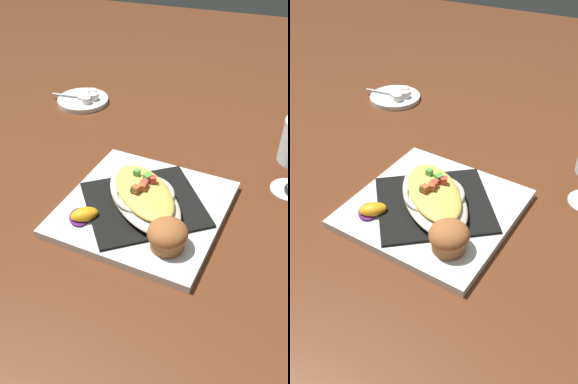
{
  "view_description": "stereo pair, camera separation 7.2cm",
  "coord_description": "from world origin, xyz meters",
  "views": [
    {
      "loc": [
        -0.54,
        -0.19,
        0.5
      ],
      "look_at": [
        0.0,
        0.0,
        0.05
      ],
      "focal_mm": 39.18,
      "sensor_mm": 36.0,
      "label": 1
    },
    {
      "loc": [
        -0.51,
        -0.25,
        0.5
      ],
      "look_at": [
        0.0,
        0.0,
        0.05
      ],
      "focal_mm": 39.18,
      "sensor_mm": 36.0,
      "label": 2
    }
  ],
  "objects": [
    {
      "name": "creamer_saucer",
      "position": [
        0.36,
        0.29,
        0.01
      ],
      "size": [
        0.13,
        0.13,
        0.01
      ],
      "primitive_type": "cylinder",
      "color": "white",
      "rests_on": "ground_plane"
    },
    {
      "name": "folded_napkin",
      "position": [
        0.0,
        0.0,
        0.02
      ],
      "size": [
        0.26,
        0.27,
        0.01
      ],
      "primitive_type": "cube",
      "rotation": [
        0.0,
        0.0,
        0.62
      ],
      "color": "black",
      "rests_on": "square_plate"
    },
    {
      "name": "muffin",
      "position": [
        -0.08,
        -0.07,
        0.04
      ],
      "size": [
        0.06,
        0.06,
        0.05
      ],
      "color": "#9F5E33",
      "rests_on": "square_plate"
    },
    {
      "name": "square_plate",
      "position": [
        0.0,
        0.0,
        0.01
      ],
      "size": [
        0.3,
        0.3,
        0.02
      ],
      "primitive_type": "cube",
      "rotation": [
        0.0,
        0.0,
        -0.1
      ],
      "color": "white",
      "rests_on": "ground_plane"
    },
    {
      "name": "spoon",
      "position": [
        0.35,
        0.3,
        0.02
      ],
      "size": [
        0.03,
        0.1,
        0.01
      ],
      "color": "silver",
      "rests_on": "creamer_saucer"
    },
    {
      "name": "gratin_dish",
      "position": [
        0.0,
        0.0,
        0.04
      ],
      "size": [
        0.22,
        0.21,
        0.05
      ],
      "color": "beige",
      "rests_on": "folded_napkin"
    },
    {
      "name": "creamer_cup_2",
      "position": [
        0.38,
        0.28,
        0.02
      ],
      "size": [
        0.02,
        0.02,
        0.02
      ],
      "primitive_type": "cylinder",
      "color": "white",
      "rests_on": "creamer_saucer"
    },
    {
      "name": "orange_garnish",
      "position": [
        -0.07,
        0.09,
        0.02
      ],
      "size": [
        0.06,
        0.06,
        0.02
      ],
      "color": "#521A5C",
      "rests_on": "square_plate"
    },
    {
      "name": "creamer_cup_0",
      "position": [
        0.33,
        0.27,
        0.02
      ],
      "size": [
        0.02,
        0.02,
        0.02
      ],
      "primitive_type": "cylinder",
      "color": "white",
      "rests_on": "creamer_saucer"
    },
    {
      "name": "creamer_cup_1",
      "position": [
        0.36,
        0.26,
        0.02
      ],
      "size": [
        0.02,
        0.02,
        0.02
      ],
      "primitive_type": "cylinder",
      "color": "white",
      "rests_on": "creamer_saucer"
    },
    {
      "name": "ground_plane",
      "position": [
        0.0,
        0.0,
        0.0
      ],
      "size": [
        2.6,
        2.6,
        0.0
      ],
      "primitive_type": "plane",
      "color": "#5D2F19"
    }
  ]
}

